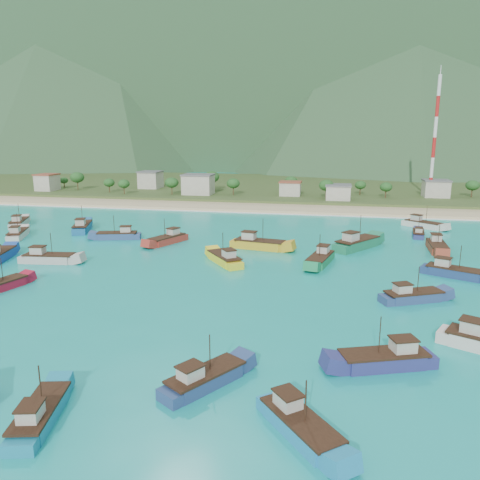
% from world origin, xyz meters
% --- Properties ---
extents(ground, '(600.00, 600.00, 0.00)m').
position_xyz_m(ground, '(0.00, 0.00, 0.00)').
color(ground, '#0D9085').
rests_on(ground, ground).
extents(beach, '(400.00, 18.00, 1.20)m').
position_xyz_m(beach, '(0.00, 79.00, 0.00)').
color(beach, beige).
rests_on(beach, ground).
extents(land, '(400.00, 110.00, 2.40)m').
position_xyz_m(land, '(0.00, 140.00, 0.00)').
color(land, '#385123').
rests_on(land, ground).
extents(surf_line, '(400.00, 2.50, 0.08)m').
position_xyz_m(surf_line, '(0.00, 69.50, 0.00)').
color(surf_line, white).
rests_on(surf_line, ground).
extents(mountains, '(1520.00, 440.00, 260.00)m').
position_xyz_m(mountains, '(-18.31, 403.81, 106.83)').
color(mountains, slate).
rests_on(mountains, ground).
extents(village, '(214.27, 31.92, 7.59)m').
position_xyz_m(village, '(9.68, 101.95, 4.75)').
color(village, beige).
rests_on(village, ground).
extents(vegetation, '(275.20, 26.01, 8.16)m').
position_xyz_m(vegetation, '(-6.80, 102.99, 4.98)').
color(vegetation, '#235623').
rests_on(vegetation, ground).
extents(radio_tower, '(1.20, 1.20, 42.87)m').
position_xyz_m(radio_tower, '(50.96, 108.00, 23.04)').
color(radio_tower, red).
rests_on(radio_tower, ground).
extents(boat_0, '(4.73, 9.46, 5.37)m').
position_xyz_m(boat_0, '(-7.40, -41.99, 0.58)').
color(boat_0, teal).
rests_on(boat_0, ground).
extents(boat_1, '(7.58, 9.49, 5.62)m').
position_xyz_m(boat_1, '(4.89, -33.44, 0.63)').
color(boat_1, navy).
rests_on(boat_1, ground).
extents(boat_2, '(6.89, 10.72, 6.12)m').
position_xyz_m(boat_2, '(-57.31, 22.90, 0.72)').
color(boat_2, beige).
rests_on(boat_2, ground).
extents(boat_3, '(3.67, 11.02, 6.44)m').
position_xyz_m(boat_3, '(38.47, 29.05, 0.78)').
color(boat_3, '#993925').
rests_on(boat_3, ground).
extents(boat_4, '(10.71, 7.19, 6.14)m').
position_xyz_m(boat_4, '(37.57, 10.10, 0.72)').
color(boat_4, navy).
rests_on(boat_4, ground).
extents(boat_6, '(10.72, 12.82, 7.69)m').
position_xyz_m(boat_6, '(21.86, 27.82, 1.01)').
color(boat_6, '#19734E').
rests_on(boat_6, ground).
extents(boat_7, '(10.23, 9.21, 6.30)m').
position_xyz_m(boat_7, '(39.95, 55.13, 0.75)').
color(boat_7, beige).
rests_on(boat_7, ground).
extents(boat_11, '(9.98, 6.71, 5.72)m').
position_xyz_m(boat_11, '(28.63, -4.24, 0.65)').
color(boat_11, navy).
rests_on(boat_11, ground).
extents(boat_14, '(8.23, 9.12, 5.62)m').
position_xyz_m(boat_14, '(14.62, -39.10, 0.63)').
color(boat_14, '#1C83BA').
rests_on(boat_14, ground).
extents(boat_15, '(3.60, 8.69, 4.98)m').
position_xyz_m(boat_15, '(37.02, 43.52, 0.51)').
color(boat_15, navy).
rests_on(boat_15, ground).
extents(boat_16, '(7.28, 12.08, 6.86)m').
position_xyz_m(boat_16, '(-46.33, 33.32, 0.86)').
color(boat_16, '#195C91').
rests_on(boat_16, ground).
extents(boat_17, '(7.24, 11.17, 6.38)m').
position_xyz_m(boat_17, '(-66.40, 35.80, 0.77)').
color(boat_17, '#B5AEA4').
rests_on(boat_17, ground).
extents(boat_18, '(10.92, 4.37, 6.28)m').
position_xyz_m(boat_18, '(-36.97, 4.33, 0.75)').
color(boat_18, '#BCB0AA').
rests_on(boat_18, ground).
extents(boat_19, '(7.13, 11.02, 6.29)m').
position_xyz_m(boat_19, '(-20.09, 24.43, 0.75)').
color(boat_19, '#AB3126').
rests_on(boat_19, ground).
extents(boat_24, '(5.08, 9.73, 5.51)m').
position_xyz_m(boat_24, '(-34.92, -11.96, 0.61)').
color(boat_24, maroon).
rests_on(boat_24, ground).
extents(boat_25, '(8.92, 10.34, 6.27)m').
position_xyz_m(boat_25, '(-3.46, 10.53, 0.75)').
color(boat_25, yellow).
rests_on(boat_25, ground).
extents(boat_26, '(5.48, 11.21, 6.37)m').
position_xyz_m(boat_26, '(14.53, 13.85, 0.76)').
color(boat_26, '#18834E').
rests_on(boat_26, ground).
extents(boat_27, '(10.67, 5.66, 6.05)m').
position_xyz_m(boat_27, '(-33.12, 26.36, 0.71)').
color(boat_27, '#304C7F').
rests_on(boat_27, ground).
extents(boat_31, '(10.85, 6.48, 6.16)m').
position_xyz_m(boat_31, '(22.70, -25.86, 0.73)').
color(boat_31, navy).
rests_on(boat_31, ground).
extents(boat_32, '(12.42, 5.56, 7.08)m').
position_xyz_m(boat_32, '(1.04, 23.39, 0.90)').
color(boat_32, gold).
rests_on(boat_32, ground).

